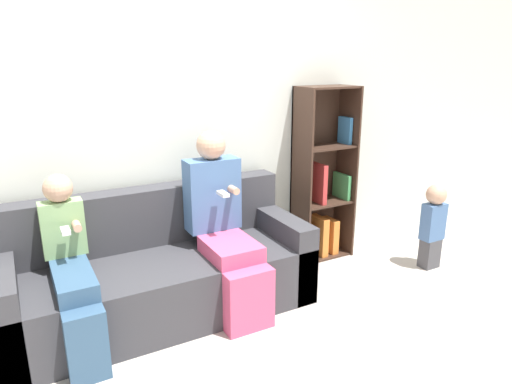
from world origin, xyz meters
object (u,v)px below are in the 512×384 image
couch (160,274)px  child_seated (72,268)px  bookshelf (321,189)px  toddler_standing (433,223)px  adult_seated (223,221)px

couch → child_seated: child_seated is taller
couch → bookshelf: bookshelf is taller
child_seated → bookshelf: bookshelf is taller
couch → toddler_standing: size_ratio=2.82×
child_seated → toddler_standing: bearing=-5.1°
child_seated → toddler_standing: (2.88, -0.26, -0.14)m
bookshelf → couch: bearing=-170.2°
adult_seated → child_seated: (-1.04, -0.05, -0.11)m
toddler_standing → bookshelf: size_ratio=0.49×
child_seated → toddler_standing: child_seated is taller
adult_seated → bookshelf: bearing=18.9°
couch → child_seated: bearing=-164.4°
toddler_standing → adult_seated: bearing=170.7°
toddler_standing → bookshelf: bookshelf is taller
adult_seated → toddler_standing: bearing=-9.3°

